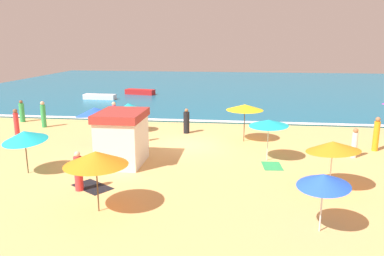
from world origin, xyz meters
name	(u,v)px	position (x,y,z in m)	size (l,w,h in m)	color
ground_plane	(188,145)	(0.00, 0.00, 0.00)	(60.00, 60.00, 0.00)	#E5B26B
ocean_water	(218,86)	(0.00, 28.00, 0.05)	(60.00, 44.00, 0.10)	#146B93
wave_breaker_foam	(200,121)	(0.00, 6.30, 0.10)	(57.00, 0.70, 0.01)	white
lifeguard_cabana	(122,137)	(-2.72, -3.65, 1.32)	(2.15, 2.77, 2.60)	white
beach_umbrella_0	(24,136)	(-6.60, -5.54, 1.75)	(2.45, 2.48, 2.09)	#4C3823
beach_umbrella_1	(269,123)	(4.33, -2.26, 1.93)	(2.77, 2.78, 2.14)	silver
beach_umbrella_3	(245,107)	(3.19, 1.26, 2.07)	(2.67, 2.67, 2.24)	#4C3823
beach_umbrella_4	(324,180)	(5.51, -9.39, 1.72)	(2.33, 2.33, 2.00)	silver
beach_umbrella_5	(95,111)	(-5.38, -0.32, 1.92)	(2.98, 2.97, 2.26)	#4C3823
beach_umbrella_6	(96,158)	(-1.97, -8.89, 1.96)	(3.02, 3.02, 2.21)	#4C3823
beach_umbrella_7	(129,107)	(-4.27, 2.65, 1.70)	(2.22, 2.21, 1.99)	silver
beach_umbrella_8	(333,146)	(6.60, -5.75, 1.81)	(2.89, 2.88, 2.11)	silver
beachgoer_0	(22,112)	(-13.03, 4.73, 0.76)	(0.49, 0.49, 1.63)	green
beachgoer_1	(135,127)	(-3.16, 0.09, 0.93)	(0.40, 0.40, 1.89)	white
beachgoer_2	(355,143)	(8.78, -1.24, 0.76)	(0.29, 0.29, 1.56)	white
beachgoer_4	(78,172)	(-3.43, -7.17, 0.77)	(0.45, 0.45, 1.63)	red
beachgoer_5	(114,114)	(-5.86, 4.39, 0.84)	(0.39, 0.39, 1.70)	#D84CA5
beachgoer_6	(16,123)	(-10.80, 0.45, 0.88)	(0.41, 0.41, 1.79)	red
beachgoer_8	(43,115)	(-10.55, 3.27, 0.88)	(0.43, 0.43, 1.82)	green
beachgoer_10	(376,135)	(10.30, 0.21, 0.91)	(0.44, 0.44, 1.88)	orange
beachgoer_11	(186,122)	(-0.50, 2.84, 0.75)	(0.52, 0.52, 1.62)	black
beach_towel_1	(92,187)	(-3.05, -6.78, 0.01)	(1.95, 1.74, 0.01)	black
beach_towel_2	(272,166)	(4.52, -3.16, 0.01)	(1.00, 1.41, 0.01)	green
small_boat_0	(140,92)	(-7.97, 19.22, 0.38)	(3.37, 1.60, 0.55)	red
small_boat_1	(100,97)	(-11.10, 15.34, 0.35)	(3.26, 1.07, 0.50)	white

